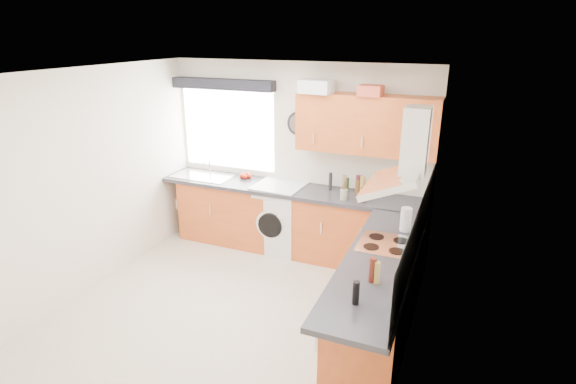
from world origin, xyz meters
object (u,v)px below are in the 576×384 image
at_px(extractor_hood, 405,160).
at_px(upper_cabinets, 367,124).
at_px(oven, 383,289).
at_px(washing_machine, 280,217).

bearing_deg(extractor_hood, upper_cabinets, 116.13).
relative_size(extractor_hood, upper_cabinets, 0.46).
bearing_deg(oven, upper_cabinets, 112.54).
xyz_separation_m(oven, washing_machine, (-1.65, 1.22, 0.04)).
relative_size(oven, extractor_hood, 1.09).
relative_size(extractor_hood, washing_machine, 0.84).
bearing_deg(upper_cabinets, extractor_hood, -63.87).
distance_m(upper_cabinets, washing_machine, 1.74).
height_order(oven, extractor_hood, extractor_hood).
bearing_deg(upper_cabinets, washing_machine, -174.55).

